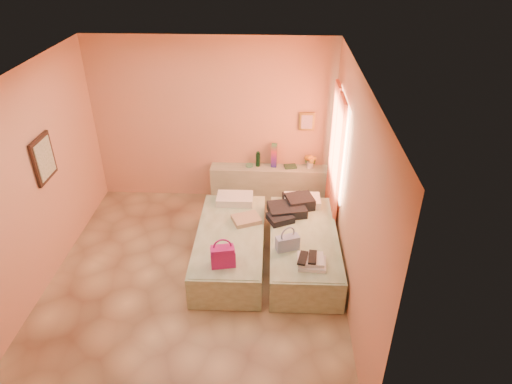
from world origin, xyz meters
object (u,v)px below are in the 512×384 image
magenta_handbag (223,256)px  green_book (290,166)px  headboard_ledge (270,184)px  water_bottle (258,159)px  towel_stack (312,262)px  flower_vase (310,160)px  bed_left (231,247)px  bed_right (303,249)px  blue_handbag (287,243)px

magenta_handbag → green_book: bearing=58.5°
headboard_ledge → water_bottle: (-0.22, 0.05, 0.46)m
water_bottle → towel_stack: bearing=-71.7°
water_bottle → flower_vase: (0.88, -0.02, 0.01)m
green_book → towel_stack: bearing=-95.7°
bed_left → water_bottle: water_bottle is taller
green_book → magenta_handbag: size_ratio=0.66×
flower_vase → bed_right: bearing=-95.4°
bed_left → magenta_handbag: (-0.02, -0.70, 0.39)m
green_book → towel_stack: size_ratio=0.58×
magenta_handbag → bed_left: bearing=77.1°
bed_left → magenta_handbag: bearing=-92.2°
bed_right → green_book: size_ratio=9.90×
headboard_ledge → bed_right: (0.50, -1.70, -0.08)m
flower_vase → blue_handbag: 2.11m
water_bottle → bed_right: bearing=-67.6°
green_book → magenta_handbag: bearing=-121.6°
bed_left → bed_right: 1.04m
blue_handbag → flower_vase: bearing=58.5°
bed_right → magenta_handbag: bearing=-147.3°
bed_left → towel_stack: towel_stack is taller
flower_vase → towel_stack: (-0.09, -2.38, -0.24)m
bed_right → water_bottle: water_bottle is taller
flower_vase → green_book: bearing=-179.3°
flower_vase → magenta_handbag: 2.72m
water_bottle → bed_left: bearing=-100.3°
green_book → blue_handbag: size_ratio=0.66×
magenta_handbag → bed_right: bearing=22.0°
headboard_ledge → magenta_handbag: magenta_handbag is taller
water_bottle → flower_vase: bearing=-1.3°
magenta_handbag → towel_stack: 1.13m
headboard_ledge → bed_left: (-0.54, -1.70, -0.08)m
headboard_ledge → bed_right: 1.77m
bed_left → towel_stack: size_ratio=5.71×
magenta_handbag → blue_handbag: 0.90m
bed_left → towel_stack: 1.32m
headboard_ledge → water_bottle: water_bottle is taller
headboard_ledge → water_bottle: 0.51m
flower_vase → blue_handbag: bearing=-101.1°
towel_stack → bed_left: bearing=149.5°
bed_left → magenta_handbag: 0.80m
headboard_ledge → green_book: green_book is taller
bed_left → green_book: green_book is taller
water_bottle → green_book: bearing=-2.4°
headboard_ledge → bed_right: size_ratio=1.02×
water_bottle → blue_handbag: water_bottle is taller
green_book → flower_vase: size_ratio=0.74×
bed_right → green_book: bearing=95.0°
bed_left → flower_vase: flower_vase is taller
bed_left → water_bottle: (0.32, 1.75, 0.53)m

